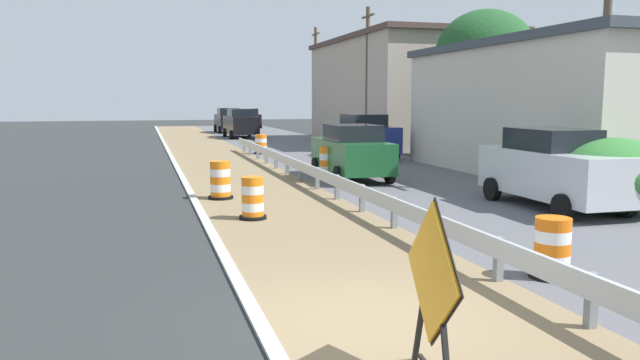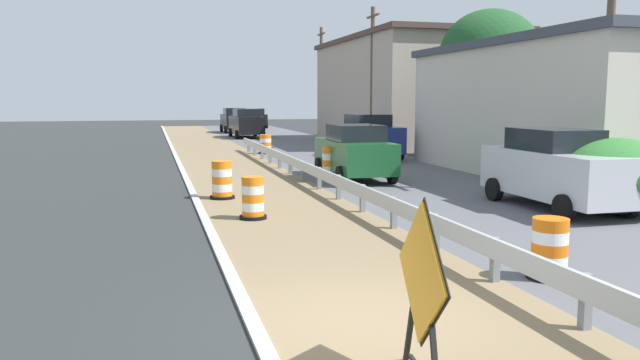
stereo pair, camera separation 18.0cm
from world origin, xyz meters
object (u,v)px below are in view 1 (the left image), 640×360
(traffic_barrel_mid, at_px, (220,182))
(traffic_barrel_farther, at_px, (261,145))
(traffic_barrel_close, at_px, (253,200))
(utility_pole_far, at_px, (316,80))
(car_lead_far_lane, at_px, (228,120))
(traffic_barrel_nearest, at_px, (552,251))
(utility_pole_near, at_px, (605,53))
(car_trailing_near_lane, at_px, (365,136))
(traffic_barrel_far, at_px, (327,164))
(utility_pole_mid, at_px, (368,76))
(car_lead_near_lane, at_px, (241,123))
(car_mid_far_lane, at_px, (554,169))
(warning_sign_diamond, at_px, (432,281))
(car_trailing_far_lane, at_px, (351,152))
(car_distant_a, at_px, (249,118))

(traffic_barrel_mid, relative_size, traffic_barrel_farther, 1.08)
(traffic_barrel_close, height_order, traffic_barrel_mid, traffic_barrel_mid)
(utility_pole_far, bearing_deg, car_lead_far_lane, 127.67)
(traffic_barrel_nearest, xyz_separation_m, traffic_barrel_farther, (-0.23, 23.36, 0.02))
(traffic_barrel_mid, distance_m, utility_pole_near, 11.89)
(traffic_barrel_close, distance_m, traffic_barrel_mid, 3.22)
(car_trailing_near_lane, bearing_deg, traffic_barrel_far, -31.70)
(utility_pole_mid, bearing_deg, car_lead_near_lane, 113.32)
(utility_pole_near, bearing_deg, traffic_barrel_nearest, -134.21)
(traffic_barrel_close, relative_size, utility_pole_near, 0.13)
(car_lead_far_lane, bearing_deg, traffic_barrel_mid, 170.99)
(traffic_barrel_nearest, relative_size, car_mid_far_lane, 0.21)
(traffic_barrel_farther, bearing_deg, traffic_barrel_far, -88.12)
(warning_sign_diamond, relative_size, car_trailing_far_lane, 0.41)
(traffic_barrel_mid, relative_size, car_trailing_far_lane, 0.23)
(traffic_barrel_mid, bearing_deg, car_trailing_far_lane, 32.27)
(traffic_barrel_mid, relative_size, utility_pole_far, 0.13)
(car_mid_far_lane, distance_m, car_trailing_far_lane, 7.72)
(traffic_barrel_far, distance_m, car_lead_near_lane, 24.62)
(traffic_barrel_mid, bearing_deg, utility_pole_far, 69.00)
(traffic_barrel_close, bearing_deg, traffic_barrel_far, 59.71)
(car_lead_near_lane, height_order, car_mid_far_lane, car_lead_near_lane)
(car_distant_a, height_order, utility_pole_near, utility_pole_near)
(car_lead_near_lane, bearing_deg, traffic_barrel_nearest, 177.29)
(car_trailing_near_lane, bearing_deg, utility_pole_near, 10.84)
(traffic_barrel_far, height_order, car_distant_a, car_distant_a)
(warning_sign_diamond, height_order, car_lead_near_lane, car_lead_near_lane)
(utility_pole_mid, bearing_deg, traffic_barrel_mid, -123.41)
(car_trailing_far_lane, xyz_separation_m, utility_pole_mid, (5.25, 12.41, 3.16))
(traffic_barrel_close, relative_size, car_distant_a, 0.22)
(traffic_barrel_nearest, xyz_separation_m, car_lead_far_lane, (0.96, 44.69, 0.62))
(warning_sign_diamond, height_order, car_trailing_near_lane, car_trailing_near_lane)
(traffic_barrel_close, bearing_deg, car_lead_near_lane, 81.63)
(traffic_barrel_close, xyz_separation_m, car_mid_far_lane, (7.78, -0.69, 0.58))
(traffic_barrel_mid, relative_size, utility_pole_mid, 0.14)
(traffic_barrel_farther, bearing_deg, traffic_barrel_close, -101.38)
(traffic_barrel_far, xyz_separation_m, car_lead_near_lane, (0.75, 24.61, 0.55))
(traffic_barrel_far, height_order, utility_pole_near, utility_pole_near)
(traffic_barrel_farther, bearing_deg, traffic_barrel_nearest, -89.44)
(traffic_barrel_far, bearing_deg, utility_pole_near, -37.88)
(car_lead_far_lane, bearing_deg, warning_sign_diamond, 173.74)
(traffic_barrel_farther, bearing_deg, car_trailing_near_lane, -39.32)
(traffic_barrel_mid, xyz_separation_m, utility_pole_far, (10.75, 28.01, 3.78))
(traffic_barrel_close, height_order, car_trailing_near_lane, car_trailing_near_lane)
(traffic_barrel_farther, bearing_deg, car_lead_far_lane, 86.81)
(warning_sign_diamond, relative_size, traffic_barrel_nearest, 1.95)
(traffic_barrel_close, relative_size, utility_pole_mid, 0.13)
(warning_sign_diamond, height_order, utility_pole_mid, utility_pole_mid)
(car_distant_a, bearing_deg, utility_pole_far, 9.93)
(warning_sign_diamond, distance_m, traffic_barrel_mid, 12.05)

